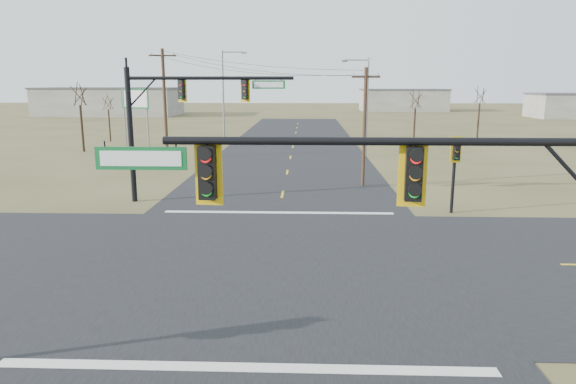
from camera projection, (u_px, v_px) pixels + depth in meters
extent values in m
plane|color=brown|center=(268.00, 262.00, 19.58)|extent=(320.00, 320.00, 0.00)
cube|color=black|center=(268.00, 261.00, 19.58)|extent=(160.00, 14.00, 0.02)
cube|color=black|center=(268.00, 261.00, 19.58)|extent=(14.00, 160.00, 0.02)
cube|color=silver|center=(245.00, 367.00, 12.24)|extent=(12.00, 0.40, 0.01)
cube|color=silver|center=(279.00, 212.00, 26.90)|extent=(12.00, 0.40, 0.01)
cylinder|color=black|center=(393.00, 141.00, 9.76)|extent=(8.84, 0.16, 0.16)
cube|color=#0D5C27|center=(141.00, 158.00, 10.01)|extent=(1.80, 0.05, 0.45)
cylinder|color=black|center=(131.00, 136.00, 28.83)|extent=(0.30, 0.30, 7.55)
cylinder|color=black|center=(210.00, 78.00, 28.01)|extent=(9.16, 0.19, 0.19)
cube|color=#0D5C27|center=(269.00, 85.00, 27.97)|extent=(1.80, 0.05, 0.45)
cylinder|color=black|center=(453.00, 176.00, 26.58)|extent=(0.17, 0.17, 3.88)
cylinder|color=#44301D|center=(364.00, 128.00, 33.19)|extent=(0.22, 0.22, 7.67)
cube|color=#44301D|center=(366.00, 77.00, 32.52)|extent=(1.86, 0.52, 0.12)
cylinder|color=#44301D|center=(165.00, 105.00, 45.36)|extent=(0.28, 0.28, 9.62)
cube|color=#44301D|center=(163.00, 56.00, 44.49)|extent=(2.27, 0.85, 0.12)
cylinder|color=gray|center=(125.00, 118.00, 53.97)|extent=(0.16, 0.16, 6.10)
cylinder|color=gray|center=(148.00, 118.00, 53.89)|extent=(0.16, 0.16, 6.10)
cube|color=#0D5C27|center=(135.00, 99.00, 53.51)|extent=(3.14, 0.98, 2.03)
cylinder|color=gray|center=(367.00, 108.00, 46.57)|extent=(0.18, 0.18, 8.90)
cylinder|color=gray|center=(356.00, 60.00, 45.73)|extent=(2.14, 0.11, 0.11)
cube|color=gray|center=(344.00, 61.00, 45.78)|extent=(0.53, 0.35, 0.16)
cylinder|color=gray|center=(223.00, 97.00, 58.31)|extent=(0.21, 0.21, 10.29)
cylinder|color=gray|center=(233.00, 52.00, 57.24)|extent=(2.47, 0.12, 0.12)
cube|color=gray|center=(244.00, 53.00, 57.22)|extent=(0.58, 0.29, 0.19)
cylinder|color=black|center=(82.00, 129.00, 50.58)|extent=(0.23, 0.23, 4.57)
cylinder|color=black|center=(110.00, 125.00, 59.64)|extent=(0.17, 0.17, 3.72)
cylinder|color=black|center=(414.00, 127.00, 56.09)|extent=(0.21, 0.21, 4.00)
cylinder|color=black|center=(478.00, 123.00, 58.46)|extent=(0.20, 0.20, 4.46)
cube|color=#A7A194|center=(111.00, 102.00, 108.37)|extent=(28.00, 14.00, 5.50)
cube|color=#A7A194|center=(403.00, 101.00, 125.72)|extent=(20.00, 12.00, 5.00)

